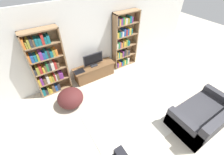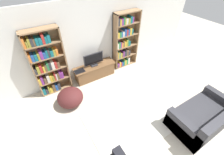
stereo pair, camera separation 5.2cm
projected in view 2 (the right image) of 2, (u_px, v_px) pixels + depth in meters
The scene contains 9 objects.
wall_back at pixel (91, 40), 4.91m from camera, with size 8.80×0.06×2.60m.
bookshelf_left at pixel (48, 64), 4.37m from camera, with size 0.97×0.30×2.07m.
bookshelf_right at pixel (124, 41), 5.47m from camera, with size 0.97×0.30×2.07m.
tv_stand at pixel (95, 71), 5.36m from camera, with size 1.48×0.46×0.49m.
television at pixel (94, 59), 5.05m from camera, with size 0.70×0.16×0.47m.
laptop at pixel (79, 71), 4.94m from camera, with size 0.34×0.23×0.03m.
area_rug at pixel (134, 117), 4.16m from camera, with size 2.57×1.75×0.02m.
couch_right_sofa at pixel (204, 117), 3.84m from camera, with size 1.70×0.97×0.82m.
beanbag_ottoman at pixel (70, 97), 4.38m from camera, with size 0.75×0.75×0.53m, color #4C1E1E.
Camera 2 is at (-1.78, 0.00, 3.54)m, focal length 24.00 mm.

